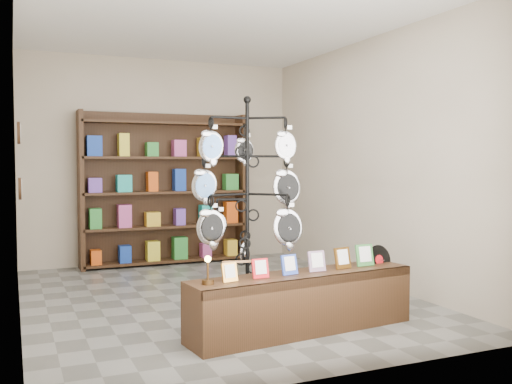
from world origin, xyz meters
TOP-DOWN VIEW (x-y plane):
  - ground at (0.00, 0.00)m, footprint 5.00×5.00m
  - room_envelope at (0.00, 0.00)m, footprint 5.00×5.00m
  - display_tree at (-0.11, -1.15)m, footprint 1.10×1.08m
  - front_shelf at (0.27, -1.49)m, footprint 2.15×0.67m
  - back_shelving at (0.00, 2.30)m, footprint 2.42×0.36m
  - wall_clocks at (-1.97, 0.80)m, footprint 0.03×0.24m

SIDE VIEW (x-z plane):
  - ground at x=0.00m, z-range 0.00..0.00m
  - front_shelf at x=0.27m, z-range -0.11..0.64m
  - back_shelving at x=0.00m, z-range -0.07..2.13m
  - display_tree at x=-0.11m, z-range 0.16..2.23m
  - wall_clocks at x=-1.97m, z-range 1.08..1.92m
  - room_envelope at x=0.00m, z-range -0.65..4.35m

